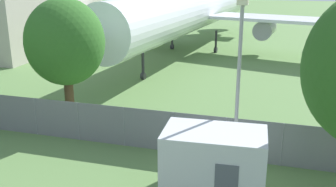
{
  "coord_description": "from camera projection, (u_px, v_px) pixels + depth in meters",
  "views": [
    {
      "loc": [
        7.26,
        -7.11,
        8.48
      ],
      "look_at": [
        1.42,
        12.8,
        2.0
      ],
      "focal_mm": 42.0,
      "sensor_mm": 36.0,
      "label": 1
    }
  ],
  "objects": [
    {
      "name": "perimeter_fence",
      "position": [
        124.0,
        127.0,
        19.66
      ],
      "size": [
        56.07,
        0.07,
        2.07
      ],
      "color": "slate",
      "rests_on": "ground"
    },
    {
      "name": "airplane",
      "position": [
        190.0,
        11.0,
        41.26
      ],
      "size": [
        35.84,
        44.45,
        13.01
      ],
      "rotation": [
        0.0,
        0.0,
        -1.67
      ],
      "color": "silver",
      "rests_on": "ground"
    },
    {
      "name": "portable_cabin",
      "position": [
        214.0,
        164.0,
        15.22
      ],
      "size": [
        4.04,
        2.56,
        2.69
      ],
      "rotation": [
        0.0,
        0.0,
        0.07
      ],
      "color": "silver",
      "rests_on": "ground"
    },
    {
      "name": "tree_behind_benches",
      "position": [
        65.0,
        42.0,
        22.0
      ],
      "size": [
        4.46,
        4.46,
        7.14
      ],
      "color": "#4C3823",
      "rests_on": "ground"
    },
    {
      "name": "light_mast",
      "position": [
        239.0,
        67.0,
        16.49
      ],
      "size": [
        0.44,
        0.44,
        7.54
      ],
      "color": "#99999E",
      "rests_on": "ground"
    }
  ]
}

